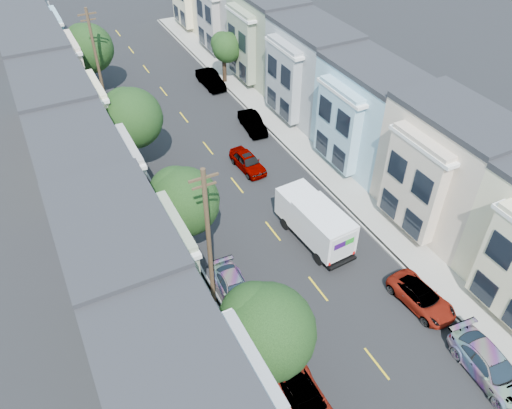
{
  "coord_description": "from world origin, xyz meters",
  "views": [
    {
      "loc": [
        -12.91,
        -16.72,
        24.38
      ],
      "look_at": [
        -0.92,
        6.87,
        2.2
      ],
      "focal_mm": 35.0,
      "sensor_mm": 36.0,
      "label": 1
    }
  ],
  "objects_px": {
    "fedex_truck": "(315,221)",
    "parked_left_c": "(234,288)",
    "tree_e": "(88,49)",
    "lead_sedan": "(248,162)",
    "tree_d": "(131,119)",
    "parked_right_b": "(421,298)",
    "tree_b": "(265,333)",
    "parked_right_c": "(253,123)",
    "utility_pole_near": "(209,242)",
    "utility_pole_far": "(98,64)",
    "parked_left_b": "(306,403)",
    "tree_far_r": "(226,48)",
    "parked_right_a": "(491,367)",
    "tree_c": "(183,203)",
    "parked_right_d": "(211,80)",
    "parked_left_d": "(175,190)"
  },
  "relations": [
    {
      "from": "tree_far_r",
      "to": "parked_right_a",
      "type": "distance_m",
      "value": 38.42
    },
    {
      "from": "fedex_truck",
      "to": "parked_left_b",
      "type": "bearing_deg",
      "value": -127.71
    },
    {
      "from": "tree_b",
      "to": "fedex_truck",
      "type": "xyz_separation_m",
      "value": [
        8.45,
        8.67,
        -3.46
      ]
    },
    {
      "from": "tree_e",
      "to": "utility_pole_near",
      "type": "relative_size",
      "value": 0.74
    },
    {
      "from": "tree_e",
      "to": "parked_right_b",
      "type": "relative_size",
      "value": 1.67
    },
    {
      "from": "parked_left_b",
      "to": "tree_c",
      "type": "bearing_deg",
      "value": 97.76
    },
    {
      "from": "parked_left_b",
      "to": "tree_b",
      "type": "bearing_deg",
      "value": 128.84
    },
    {
      "from": "parked_right_a",
      "to": "parked_right_d",
      "type": "relative_size",
      "value": 1.11
    },
    {
      "from": "utility_pole_near",
      "to": "parked_right_c",
      "type": "relative_size",
      "value": 2.38
    },
    {
      "from": "parked_right_c",
      "to": "parked_left_d",
      "type": "bearing_deg",
      "value": -141.91
    },
    {
      "from": "tree_c",
      "to": "parked_left_d",
      "type": "distance_m",
      "value": 8.0
    },
    {
      "from": "tree_d",
      "to": "parked_right_b",
      "type": "bearing_deg",
      "value": -62.15
    },
    {
      "from": "tree_c",
      "to": "parked_right_b",
      "type": "height_order",
      "value": "tree_c"
    },
    {
      "from": "utility_pole_far",
      "to": "parked_right_b",
      "type": "bearing_deg",
      "value": -70.63
    },
    {
      "from": "parked_left_c",
      "to": "parked_right_c",
      "type": "height_order",
      "value": "parked_right_c"
    },
    {
      "from": "parked_left_d",
      "to": "parked_right_c",
      "type": "height_order",
      "value": "parked_left_d"
    },
    {
      "from": "tree_d",
      "to": "tree_far_r",
      "type": "bearing_deg",
      "value": 41.5
    },
    {
      "from": "parked_right_a",
      "to": "tree_b",
      "type": "bearing_deg",
      "value": 162.3
    },
    {
      "from": "parked_right_a",
      "to": "tree_far_r",
      "type": "bearing_deg",
      "value": 91.58
    },
    {
      "from": "fedex_truck",
      "to": "parked_right_b",
      "type": "height_order",
      "value": "fedex_truck"
    },
    {
      "from": "tree_b",
      "to": "tree_e",
      "type": "height_order",
      "value": "tree_b"
    },
    {
      "from": "tree_d",
      "to": "tree_far_r",
      "type": "relative_size",
      "value": 1.37
    },
    {
      "from": "lead_sedan",
      "to": "parked_right_b",
      "type": "relative_size",
      "value": 0.97
    },
    {
      "from": "parked_right_b",
      "to": "parked_right_c",
      "type": "relative_size",
      "value": 1.06
    },
    {
      "from": "tree_e",
      "to": "tree_d",
      "type": "bearing_deg",
      "value": -90.0
    },
    {
      "from": "tree_e",
      "to": "lead_sedan",
      "type": "distance_m",
      "value": 20.52
    },
    {
      "from": "tree_c",
      "to": "fedex_truck",
      "type": "xyz_separation_m",
      "value": [
        8.45,
        -2.1,
        -3.26
      ]
    },
    {
      "from": "lead_sedan",
      "to": "parked_right_d",
      "type": "xyz_separation_m",
      "value": [
        3.12,
        15.18,
        0.06
      ]
    },
    {
      "from": "tree_b",
      "to": "tree_c",
      "type": "xyz_separation_m",
      "value": [
        -0.0,
        10.76,
        -0.19
      ]
    },
    {
      "from": "utility_pole_far",
      "to": "parked_left_b",
      "type": "distance_m",
      "value": 34.79
    },
    {
      "from": "tree_b",
      "to": "parked_right_d",
      "type": "bearing_deg",
      "value": 71.51
    },
    {
      "from": "tree_e",
      "to": "lead_sedan",
      "type": "relative_size",
      "value": 1.72
    },
    {
      "from": "utility_pole_far",
      "to": "lead_sedan",
      "type": "bearing_deg",
      "value": -60.58
    },
    {
      "from": "parked_left_b",
      "to": "parked_right_d",
      "type": "distance_m",
      "value": 36.66
    },
    {
      "from": "parked_left_b",
      "to": "parked_left_c",
      "type": "relative_size",
      "value": 1.11
    },
    {
      "from": "tree_d",
      "to": "parked_left_b",
      "type": "xyz_separation_m",
      "value": [
        1.4,
        -23.82,
        -4.31
      ]
    },
    {
      "from": "fedex_truck",
      "to": "lead_sedan",
      "type": "height_order",
      "value": "fedex_truck"
    },
    {
      "from": "tree_b",
      "to": "parked_right_c",
      "type": "height_order",
      "value": "tree_b"
    },
    {
      "from": "utility_pole_near",
      "to": "parked_left_b",
      "type": "bearing_deg",
      "value": -80.62
    },
    {
      "from": "parked_left_b",
      "to": "parked_left_c",
      "type": "xyz_separation_m",
      "value": [
        0.0,
        8.46,
        -0.02
      ]
    },
    {
      "from": "parked_left_b",
      "to": "tree_d",
      "type": "bearing_deg",
      "value": 94.78
    },
    {
      "from": "tree_d",
      "to": "parked_right_b",
      "type": "relative_size",
      "value": 1.64
    },
    {
      "from": "utility_pole_near",
      "to": "utility_pole_far",
      "type": "bearing_deg",
      "value": 90.0
    },
    {
      "from": "tree_c",
      "to": "parked_right_b",
      "type": "xyz_separation_m",
      "value": [
        11.2,
        -9.99,
        -4.33
      ]
    },
    {
      "from": "parked_left_b",
      "to": "parked_right_a",
      "type": "distance_m",
      "value": 10.18
    },
    {
      "from": "utility_pole_near",
      "to": "parked_right_d",
      "type": "relative_size",
      "value": 2.19
    },
    {
      "from": "parked_right_d",
      "to": "lead_sedan",
      "type": "bearing_deg",
      "value": -103.07
    },
    {
      "from": "lead_sedan",
      "to": "parked_right_c",
      "type": "bearing_deg",
      "value": 55.64
    },
    {
      "from": "parked_left_d",
      "to": "lead_sedan",
      "type": "bearing_deg",
      "value": 10.53
    },
    {
      "from": "fedex_truck",
      "to": "parked_left_c",
      "type": "xyz_separation_m",
      "value": [
        -7.05,
        -2.04,
        -1.06
      ]
    }
  ]
}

